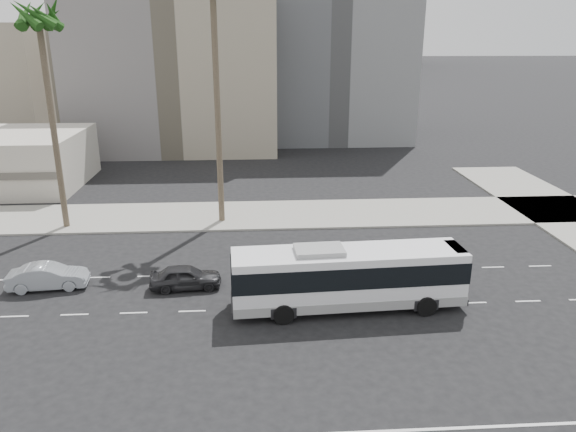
{
  "coord_description": "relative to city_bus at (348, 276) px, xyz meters",
  "views": [
    {
      "loc": [
        -2.56,
        -25.34,
        13.66
      ],
      "look_at": [
        -0.75,
        4.0,
        3.79
      ],
      "focal_mm": 33.73,
      "sensor_mm": 36.0,
      "label": 1
    }
  ],
  "objects": [
    {
      "name": "palm_mid",
      "position": [
        -18.81,
        13.6,
        12.53
      ],
      "size": [
        5.16,
        5.16,
        15.94
      ],
      "rotation": [
        0.0,
        0.0,
        0.2
      ],
      "color": "brown",
      "rests_on": "ground"
    },
    {
      "name": "car_a",
      "position": [
        -8.75,
        2.85,
        -1.14
      ],
      "size": [
        1.9,
        4.1,
        1.36
      ],
      "primitive_type": "imported",
      "rotation": [
        0.0,
        0.0,
        1.65
      ],
      "color": "#29292B",
      "rests_on": "ground"
    },
    {
      "name": "city_bus",
      "position": [
        0.0,
        0.0,
        0.0
      ],
      "size": [
        12.16,
        3.35,
        3.46
      ],
      "rotation": [
        0.0,
        0.0,
        0.06
      ],
      "color": "white",
      "rests_on": "ground"
    },
    {
      "name": "car_b",
      "position": [
        -16.51,
        3.32,
        -1.11
      ],
      "size": [
        1.94,
        4.44,
        1.42
      ],
      "primitive_type": "imported",
      "rotation": [
        0.0,
        0.0,
        1.67
      ],
      "color": "#9BA0A8",
      "rests_on": "ground"
    },
    {
      "name": "sidewalk_north",
      "position": [
        -2.13,
        15.55,
        -1.74
      ],
      "size": [
        120.0,
        7.0,
        0.15
      ],
      "primitive_type": "cube",
      "color": "gray",
      "rests_on": "ground"
    },
    {
      "name": "highrise_far",
      "position": [
        67.87,
        260.05,
        28.18
      ],
      "size": [
        22.0,
        22.0,
        60.0
      ],
      "primitive_type": "cube",
      "color": "slate",
      "rests_on": "ground"
    },
    {
      "name": "ground",
      "position": [
        -2.13,
        0.05,
        -1.82
      ],
      "size": [
        700.0,
        700.0,
        0.0
      ],
      "primitive_type": "plane",
      "color": "black",
      "rests_on": "ground"
    },
    {
      "name": "midrise_gray_center",
      "position": [
        5.87,
        52.05,
        11.18
      ],
      "size": [
        20.0,
        20.0,
        26.0
      ],
      "primitive_type": "cube",
      "color": "#5C5E62",
      "rests_on": "ground"
    },
    {
      "name": "midrise_beige_west",
      "position": [
        -14.13,
        45.05,
        7.18
      ],
      "size": [
        24.0,
        18.0,
        18.0
      ],
      "primitive_type": "cube",
      "color": "gray",
      "rests_on": "ground"
    }
  ]
}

